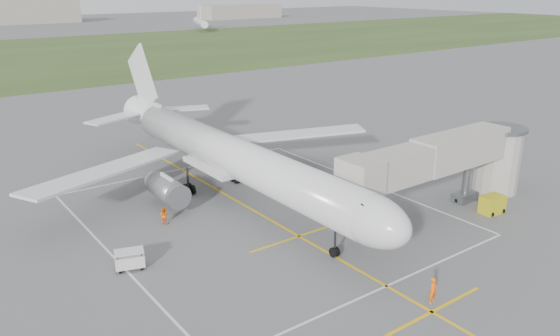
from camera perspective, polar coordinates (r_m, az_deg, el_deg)
ground at (r=54.16m, az=-4.61°, el=-3.41°), size 700.00×700.00×0.00m
apron_markings at (r=49.69m, az=-1.02°, el=-5.45°), size 28.20×60.00×0.01m
airliner at (r=53.27m, az=-5.16°, el=1.22°), size 38.93×46.75×13.52m
jet_bridge at (r=53.49m, az=17.77°, el=0.84°), size 23.40×5.00×7.20m
gpu_unit at (r=54.59m, az=21.31°, el=-3.58°), size 2.35×1.76×1.67m
baggage_cart at (r=42.84m, az=-15.43°, el=-9.23°), size 2.43×1.88×1.49m
ramp_worker_nose at (r=38.64m, az=15.70°, el=-12.21°), size 0.74×0.53×1.88m
ramp_worker_wing at (r=49.74m, az=-12.03°, el=-4.85°), size 0.97×1.00×1.62m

